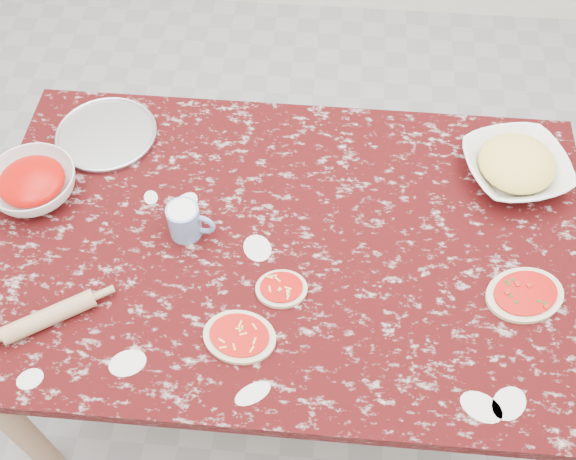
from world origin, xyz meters
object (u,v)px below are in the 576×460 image
Objects in this scene: worktable at (288,258)px; flour_mug at (186,221)px; rolling_pin at (49,317)px; pizza_tray at (107,135)px; sauce_bowl at (33,185)px; cheese_bowl at (515,168)px.

flour_mug is (-0.26, 0.01, 0.13)m from worktable.
worktable is at bearing -1.11° from flour_mug.
rolling_pin is at bearing -152.84° from worktable.
pizza_tray is 0.60m from rolling_pin.
pizza_tray is 1.28× the size of rolling_pin.
pizza_tray is 0.27m from sauce_bowl.
cheese_bowl is (1.30, 0.17, -0.00)m from sauce_bowl.
flour_mug is at bearing 45.32° from rolling_pin.
sauce_bowl is 0.41m from rolling_pin.
sauce_bowl is at bearing -121.87° from pizza_tray.
sauce_bowl is (-0.70, 0.10, 0.12)m from worktable.
pizza_tray is at bearing 132.87° from flour_mug.
pizza_tray is 1.20× the size of sauce_bowl.
sauce_bowl is 1.89× the size of flour_mug.
sauce_bowl reaches higher than rolling_pin.
cheese_bowl is at bearing 17.13° from flour_mug.
sauce_bowl is 1.31m from cheese_bowl.
pizza_tray reaches higher than worktable.
rolling_pin is at bearing -68.23° from sauce_bowl.
rolling_pin reaches higher than pizza_tray.
sauce_bowl reaches higher than worktable.
pizza_tray is at bearing 91.16° from rolling_pin.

